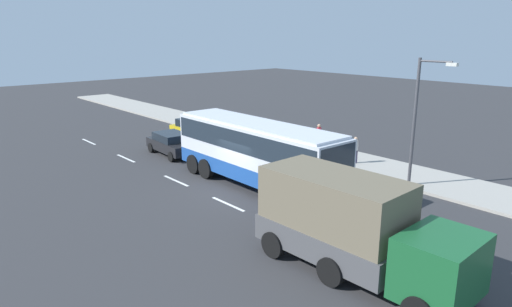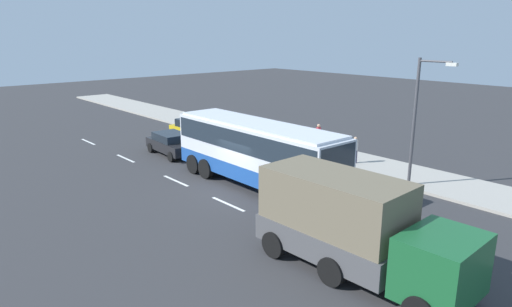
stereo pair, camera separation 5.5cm
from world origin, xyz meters
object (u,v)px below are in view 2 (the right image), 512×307
(pedestrian_near_curb, at_px, (355,148))
(pedestrian_at_crossing, at_px, (318,135))
(car_yellow_taxi, at_px, (195,129))
(street_lamp, at_px, (419,113))
(cargo_truck, at_px, (354,225))
(car_black_sedan, at_px, (172,143))
(coach_bus, at_px, (256,147))

(pedestrian_near_curb, bearing_deg, pedestrian_at_crossing, 37.53)
(pedestrian_near_curb, bearing_deg, car_yellow_taxi, 67.31)
(pedestrian_at_crossing, bearing_deg, pedestrian_near_curb, 113.92)
(street_lamp, bearing_deg, cargo_truck, -71.63)
(car_black_sedan, height_order, street_lamp, street_lamp)
(coach_bus, height_order, car_yellow_taxi, coach_bus)
(cargo_truck, distance_m, car_yellow_taxi, 20.87)
(car_yellow_taxi, distance_m, street_lamp, 17.03)
(cargo_truck, xyz_separation_m, pedestrian_near_curb, (-7.62, 10.46, -0.61))
(car_yellow_taxi, bearing_deg, car_black_sedan, -56.13)
(car_yellow_taxi, relative_size, pedestrian_at_crossing, 2.43)
(car_black_sedan, height_order, pedestrian_near_curb, pedestrian_near_curb)
(cargo_truck, height_order, car_black_sedan, cargo_truck)
(pedestrian_at_crossing, height_order, street_lamp, street_lamp)
(pedestrian_near_curb, relative_size, pedestrian_at_crossing, 0.93)
(car_black_sedan, relative_size, pedestrian_at_crossing, 2.48)
(cargo_truck, relative_size, pedestrian_at_crossing, 4.23)
(coach_bus, distance_m, car_yellow_taxi, 11.68)
(coach_bus, bearing_deg, car_black_sedan, 179.86)
(cargo_truck, relative_size, pedestrian_near_curb, 4.56)
(car_yellow_taxi, bearing_deg, pedestrian_at_crossing, 25.51)
(car_yellow_taxi, distance_m, pedestrian_at_crossing, 9.45)
(cargo_truck, bearing_deg, pedestrian_at_crossing, 133.30)
(coach_bus, distance_m, car_black_sedan, 8.61)
(cargo_truck, xyz_separation_m, car_yellow_taxi, (-19.66, 6.96, -0.87))
(cargo_truck, xyz_separation_m, pedestrian_at_crossing, (-11.29, 11.34, -0.53))
(cargo_truck, bearing_deg, car_yellow_taxi, 158.94)
(street_lamp, bearing_deg, car_black_sedan, -157.60)
(cargo_truck, distance_m, pedestrian_at_crossing, 16.01)
(car_yellow_taxi, relative_size, car_black_sedan, 0.98)
(street_lamp, bearing_deg, coach_bus, -133.26)
(cargo_truck, relative_size, street_lamp, 1.14)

